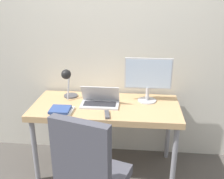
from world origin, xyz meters
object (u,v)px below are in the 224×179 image
object	(u,v)px
desk_lamp	(68,80)
office_chair	(90,175)
laptop	(100,101)
monitor	(148,77)
book_stack	(61,110)

from	to	relation	value
desk_lamp	office_chair	size ratio (longest dim) A/B	0.32
office_chair	laptop	bearing A→B (deg)	92.77
laptop	monitor	distance (m)	0.54
desk_lamp	book_stack	xyz separation A→B (m)	(0.01, -0.30, -0.19)
monitor	office_chair	size ratio (longest dim) A/B	0.44
laptop	desk_lamp	bearing A→B (deg)	163.97
desk_lamp	office_chair	distance (m)	1.09
monitor	book_stack	bearing A→B (deg)	-156.42
book_stack	office_chair	bearing A→B (deg)	-59.16
monitor	desk_lamp	distance (m)	0.82
laptop	monitor	size ratio (longest dim) A/B	0.80
laptop	desk_lamp	size ratio (longest dim) A/B	1.11
desk_lamp	monitor	bearing A→B (deg)	3.44
office_chair	book_stack	distance (m)	0.77
desk_lamp	book_stack	world-z (taller)	desk_lamp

